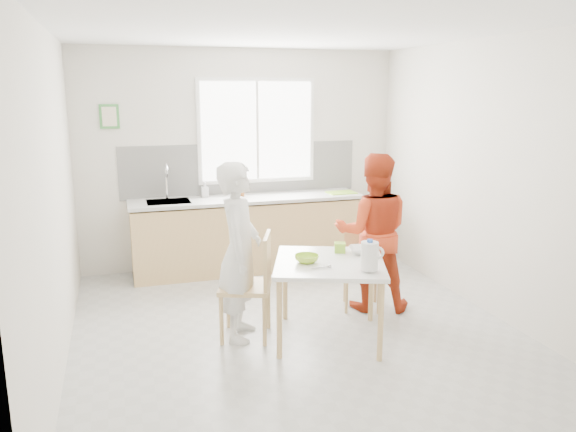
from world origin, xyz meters
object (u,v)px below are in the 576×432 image
chair_left (253,281)px  bowl_green (307,259)px  person_white (240,252)px  wine_bottle_b (238,185)px  dining_table (329,269)px  chair_far (362,264)px  wine_bottle_a (237,184)px  person_red (373,232)px  milk_jug (370,255)px  bowl_white (362,250)px

chair_left → bowl_green: chair_left is taller
person_white → wine_bottle_b: person_white is taller
person_white → bowl_green: (0.54, -0.25, -0.04)m
bowl_green → dining_table: bearing=-6.0°
chair_far → wine_bottle_a: (-0.96, 1.58, 0.63)m
chair_far → person_red: size_ratio=0.51×
chair_far → bowl_green: chair_far is taller
chair_far → milk_jug: (-0.40, -1.02, 0.42)m
person_red → milk_jug: size_ratio=6.22×
person_white → wine_bottle_a: 2.01m
chair_left → wine_bottle_b: size_ratio=3.20×
bowl_green → wine_bottle_b: 2.25m
chair_left → dining_table: bearing=90.0°
dining_table → person_white: person_white is taller
chair_left → wine_bottle_a: bearing=-168.1°
chair_left → bowl_white: chair_left is taller
bowl_white → wine_bottle_b: (-0.70, 2.11, 0.31)m
dining_table → person_red: bearing=39.7°
bowl_white → person_white: bearing=172.8°
person_red → bowl_white: person_red is taller
dining_table → bowl_white: 0.40m
bowl_green → bowl_white: bearing=10.9°
chair_left → wine_bottle_a: 2.09m
person_white → bowl_green: 0.60m
chair_left → milk_jug: milk_jug is taller
wine_bottle_a → bowl_white: bearing=-71.0°
chair_left → milk_jug: (0.85, -0.60, 0.34)m
chair_left → bowl_white: bearing=104.3°
bowl_white → dining_table: bearing=-160.2°
dining_table → chair_far: bearing=46.6°
dining_table → milk_jug: (0.21, -0.37, 0.21)m
wine_bottle_a → person_red: bearing=-57.9°
dining_table → milk_jug: milk_jug is taller
person_white → bowl_white: person_white is taller
wine_bottle_a → bowl_green: bearing=-86.2°
wine_bottle_b → dining_table: bearing=-81.5°
dining_table → chair_far: (0.61, 0.64, -0.21)m
person_white → bowl_white: (1.11, -0.14, -0.04)m
chair_far → bowl_white: 0.64m
dining_table → chair_left: bearing=160.0°
milk_jug → person_white: bearing=166.0°
milk_jug → wine_bottle_b: bearing=121.8°
chair_left → wine_bottle_b: bearing=-168.4°
person_white → wine_bottle_a: bearing=8.6°
chair_far → person_white: person_white is taller
bowl_white → milk_jug: (-0.16, -0.50, 0.11)m
person_red → wine_bottle_a: size_ratio=4.99×
person_white → bowl_white: 1.12m
milk_jug → bowl_white: bearing=92.6°
person_white → bowl_green: person_white is taller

